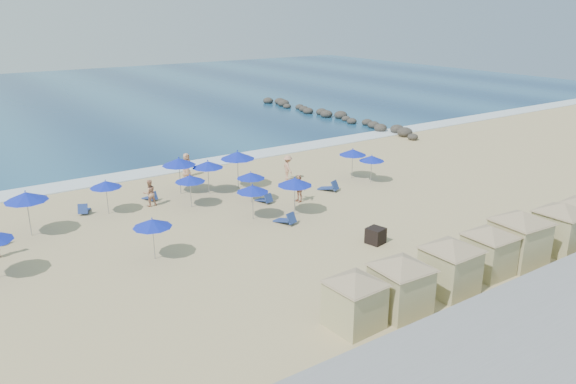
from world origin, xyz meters
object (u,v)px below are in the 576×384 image
Objects in this scene: umbrella_3 at (152,223)px; umbrella_12 at (251,175)px; trash_bin at (376,236)px; umbrella_13 at (208,164)px; umbrella_4 at (106,184)px; umbrella_8 at (295,182)px; beachgoer_3 at (288,168)px; cabana_4 at (520,231)px; cabana_5 at (561,221)px; cabana_3 at (490,244)px; beachgoer_4 at (187,165)px; rock_jetty at (331,115)px; beachgoer_1 at (149,193)px; umbrella_6 at (253,189)px; umbrella_7 at (179,162)px; cabana_0 at (355,293)px; umbrella_2 at (26,196)px; umbrella_9 at (237,155)px; cabana_1 at (401,277)px; umbrella_5 at (190,179)px; umbrella_11 at (372,158)px; cabana_2 at (451,259)px; umbrella_10 at (353,152)px.

umbrella_12 is at bearing 28.95° from umbrella_3.
trash_bin is 13.02m from umbrella_13.
trash_bin is 0.39× the size of umbrella_4.
umbrella_8 is 7.24m from beachgoer_3.
beachgoer_3 is at bearing 93.89° from cabana_4.
beachgoer_3 is at bearing 103.19° from cabana_5.
cabana_3 is 23.07m from beachgoer_4.
beachgoer_1 is (-27.91, -16.54, 0.49)m from rock_jetty.
umbrella_12 is at bearing -91.97° from beachgoer_4.
umbrella_13 is (0.04, 5.73, 0.16)m from umbrella_6.
umbrella_7 is at bearing -155.80° from beachgoer_1.
beachgoer_4 is (3.44, 22.52, -0.58)m from cabana_0.
umbrella_2 is 0.97× the size of umbrella_9.
umbrella_13 reaches higher than rock_jetty.
cabana_1 is 1.69× the size of umbrella_7.
umbrella_8 is 11.26m from beachgoer_4.
cabana_5 is 2.50× the size of beachgoer_3.
cabana_4 is 14.46m from umbrella_6.
cabana_3 is at bearing -65.81° from umbrella_5.
umbrella_6 is (-23.80, -22.15, 1.50)m from rock_jetty.
umbrella_11 is 1.20× the size of beachgoer_1.
umbrella_3 is at bearing -151.05° from umbrella_12.
cabana_4 reaches higher than cabana_1.
rock_jetty is 15.22× the size of beachgoer_4.
umbrella_13 reaches higher than umbrella_11.
cabana_5 is (8.03, -0.27, 0.06)m from cabana_2.
umbrella_7 is (-25.32, -15.36, 1.84)m from rock_jetty.
umbrella_4 is at bearing 123.48° from cabana_3.
cabana_2 is (-21.43, -34.62, 1.21)m from rock_jetty.
umbrella_11 is (8.29, 13.91, 0.20)m from cabana_2.
rock_jetty is at bearing 64.60° from cabana_4.
umbrella_5 is (-12.48, 16.69, 0.22)m from cabana_5.
rock_jetty is at bearing 34.66° from umbrella_13.
rock_jetty is 12.50× the size of umbrella_5.
cabana_3 is at bearing -75.88° from umbrella_12.
rock_jetty is at bearing -33.49° from beachgoer_3.
beachgoer_3 is 1.04× the size of beachgoer_4.
cabana_3 is 20.29m from umbrella_7.
cabana_0 reaches higher than umbrella_12.
cabana_2 is at bearing -63.47° from umbrella_4.
umbrella_5 is (-5.52, 10.71, 1.43)m from trash_bin.
cabana_4 is at bearing -65.18° from umbrella_7.
umbrella_7 is at bearing -129.74° from beachgoer_4.
cabana_5 reaches higher than umbrella_10.
cabana_5 is 16.44m from umbrella_6.
cabana_2 is at bearing -74.82° from umbrella_5.
umbrella_4 is at bearing -156.91° from beachgoer_4.
umbrella_6 is 0.95× the size of umbrella_10.
cabana_1 is at bearing -179.99° from cabana_2.
beachgoer_3 is at bearing 29.23° from umbrella_3.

